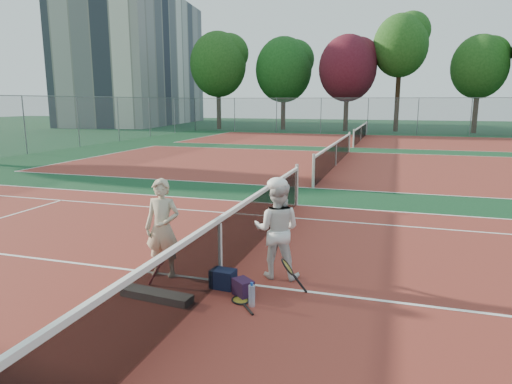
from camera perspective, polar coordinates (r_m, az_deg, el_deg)
ground at (r=7.17m, az=-4.44°, el=-11.06°), size 130.00×130.00×0.00m
court_main at (r=7.17m, az=-4.44°, el=-11.03°), size 23.77×10.97×0.01m
court_far_a at (r=20.00m, az=9.92°, el=3.30°), size 23.77×10.97×0.01m
court_far_b at (r=33.36m, az=12.93°, el=6.32°), size 23.77×10.97×0.01m
net_main at (r=6.99m, az=-4.51°, el=-7.19°), size 0.10×10.98×1.02m
net_far_a at (r=19.93m, az=9.97°, el=4.74°), size 0.10×10.98×1.02m
net_far_b at (r=33.32m, az=12.97°, el=7.19°), size 0.10×10.98×1.02m
fence_back at (r=40.25m, az=13.81°, el=9.22°), size 32.00×0.06×3.00m
apartment_block at (r=58.88m, az=-14.62°, el=15.58°), size 12.96×23.18×15.00m
player_a at (r=7.29m, az=-11.60°, el=-4.43°), size 0.59×0.42×1.55m
player_b at (r=7.10m, az=2.64°, el=-4.75°), size 0.78×0.63×1.52m
racket_red at (r=7.10m, az=-11.42°, el=-9.15°), size 0.42×0.41×0.53m
racket_black_held at (r=6.69m, az=3.93°, el=-10.42°), size 0.43×0.34×0.50m
racket_spare at (r=6.49m, az=-1.98°, el=-13.37°), size 0.59×0.64×0.03m
sports_bag_navy at (r=6.88m, az=-4.13°, el=-10.77°), size 0.38×0.27×0.28m
sports_bag_purple at (r=6.61m, az=-1.63°, el=-11.88°), size 0.36×0.35×0.24m
net_cover_canvas at (r=6.67m, az=-12.33°, el=-12.54°), size 1.09×0.36×0.11m
water_bottle at (r=6.29m, az=-0.53°, el=-12.86°), size 0.09×0.09×0.30m
tree_back_0 at (r=46.40m, az=-4.75°, el=15.58°), size 5.47×5.47×9.40m
tree_back_1 at (r=45.49m, az=3.48°, el=14.99°), size 5.40×5.40×8.80m
tree_back_maroon at (r=43.62m, az=11.37°, el=14.90°), size 5.20×5.20×8.65m
tree_back_3 at (r=44.33m, az=17.60°, el=16.99°), size 4.80×4.80×10.32m
tree_back_4 at (r=44.41m, az=26.15°, el=13.85°), size 4.66×4.66×8.28m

